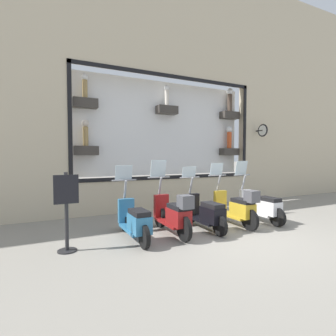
{
  "coord_description": "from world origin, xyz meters",
  "views": [
    {
      "loc": [
        -4.67,
        4.05,
        1.83
      ],
      "look_at": [
        2.12,
        0.74,
        1.48
      ],
      "focal_mm": 28.0,
      "sensor_mm": 36.0,
      "label": 1
    }
  ],
  "objects_px": {
    "shop_sign_post": "(66,209)",
    "scooter_white_0": "(261,206)",
    "scooter_black_2": "(206,213)",
    "scooter_red_3": "(174,214)",
    "scooter_yellow_1": "(237,208)",
    "scooter_teal_4": "(135,221)"
  },
  "relations": [
    {
      "from": "shop_sign_post",
      "to": "scooter_white_0",
      "type": "bearing_deg",
      "value": -89.3
    },
    {
      "from": "scooter_black_2",
      "to": "scooter_red_3",
      "type": "relative_size",
      "value": 0.99
    },
    {
      "from": "shop_sign_post",
      "to": "scooter_black_2",
      "type": "bearing_deg",
      "value": -88.99
    },
    {
      "from": "scooter_red_3",
      "to": "shop_sign_post",
      "type": "bearing_deg",
      "value": 90.26
    },
    {
      "from": "shop_sign_post",
      "to": "scooter_yellow_1",
      "type": "bearing_deg",
      "value": -89.93
    },
    {
      "from": "scooter_teal_4",
      "to": "shop_sign_post",
      "type": "bearing_deg",
      "value": 92.44
    },
    {
      "from": "scooter_yellow_1",
      "to": "scooter_teal_4",
      "type": "bearing_deg",
      "value": 88.88
    },
    {
      "from": "scooter_white_0",
      "to": "scooter_black_2",
      "type": "relative_size",
      "value": 1.0
    },
    {
      "from": "scooter_yellow_1",
      "to": "scooter_black_2",
      "type": "bearing_deg",
      "value": 86.76
    },
    {
      "from": "scooter_white_0",
      "to": "scooter_red_3",
      "type": "distance_m",
      "value": 2.76
    },
    {
      "from": "scooter_yellow_1",
      "to": "shop_sign_post",
      "type": "xyz_separation_m",
      "value": [
        -0.0,
        4.14,
        0.33
      ]
    },
    {
      "from": "scooter_white_0",
      "to": "scooter_teal_4",
      "type": "xyz_separation_m",
      "value": [
        -0.0,
        3.68,
        -0.01
      ]
    },
    {
      "from": "scooter_yellow_1",
      "to": "shop_sign_post",
      "type": "bearing_deg",
      "value": 90.07
    },
    {
      "from": "scooter_yellow_1",
      "to": "scooter_teal_4",
      "type": "distance_m",
      "value": 2.76
    },
    {
      "from": "scooter_white_0",
      "to": "scooter_red_3",
      "type": "xyz_separation_m",
      "value": [
        -0.05,
        2.76,
        0.06
      ]
    },
    {
      "from": "scooter_teal_4",
      "to": "shop_sign_post",
      "type": "relative_size",
      "value": 1.18
    },
    {
      "from": "scooter_red_3",
      "to": "scooter_yellow_1",
      "type": "bearing_deg",
      "value": -90.18
    },
    {
      "from": "scooter_teal_4",
      "to": "scooter_white_0",
      "type": "bearing_deg",
      "value": -89.95
    },
    {
      "from": "scooter_white_0",
      "to": "scooter_yellow_1",
      "type": "relative_size",
      "value": 1.0
    },
    {
      "from": "scooter_black_2",
      "to": "shop_sign_post",
      "type": "bearing_deg",
      "value": 91.01
    },
    {
      "from": "scooter_white_0",
      "to": "scooter_teal_4",
      "type": "distance_m",
      "value": 3.68
    },
    {
      "from": "scooter_yellow_1",
      "to": "scooter_black_2",
      "type": "relative_size",
      "value": 1.01
    }
  ]
}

